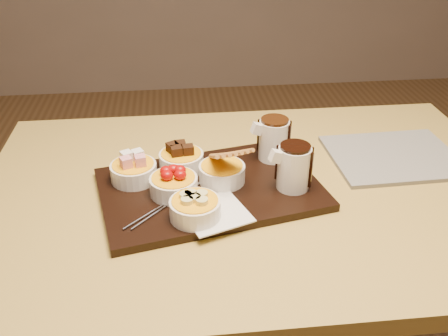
{
  "coord_description": "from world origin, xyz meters",
  "views": [
    {
      "loc": [
        -0.16,
        -0.91,
        1.35
      ],
      "look_at": [
        -0.07,
        -0.01,
        0.81
      ],
      "focal_mm": 40.0,
      "sensor_mm": 36.0,
      "label": 1
    }
  ],
  "objects": [
    {
      "name": "dining_table",
      "position": [
        0.0,
        0.0,
        0.65
      ],
      "size": [
        1.2,
        0.8,
        0.75
      ],
      "color": "#B79944",
      "rests_on": "ground"
    },
    {
      "name": "bowl_bananas",
      "position": [
        -0.14,
        -0.12,
        0.79
      ],
      "size": [
        0.1,
        0.1,
        0.04
      ],
      "primitive_type": "cylinder",
      "color": "white",
      "rests_on": "serving_board"
    },
    {
      "name": "fondue_skewers",
      "position": [
        -0.18,
        -0.06,
        0.77
      ],
      "size": [
        0.2,
        0.21,
        0.01
      ],
      "primitive_type": null,
      "rotation": [
        0.0,
        0.0,
        -0.8
      ],
      "color": "silver",
      "rests_on": "serving_board"
    },
    {
      "name": "serving_board",
      "position": [
        -0.1,
        -0.01,
        0.76
      ],
      "size": [
        0.51,
        0.39,
        0.02
      ],
      "primitive_type": "cube",
      "rotation": [
        0.0,
        0.0,
        0.21
      ],
      "color": "black",
      "rests_on": "dining_table"
    },
    {
      "name": "bowl_marshmallows",
      "position": [
        -0.26,
        0.03,
        0.79
      ],
      "size": [
        0.1,
        0.1,
        0.04
      ],
      "primitive_type": "cylinder",
      "color": "white",
      "rests_on": "serving_board"
    },
    {
      "name": "bowl_strawberries",
      "position": [
        -0.18,
        -0.04,
        0.79
      ],
      "size": [
        0.1,
        0.1,
        0.04
      ],
      "primitive_type": "cylinder",
      "color": "white",
      "rests_on": "serving_board"
    },
    {
      "name": "pitcher_milk_chocolate",
      "position": [
        0.06,
        0.09,
        0.82
      ],
      "size": [
        0.08,
        0.08,
        0.09
      ],
      "primitive_type": "cylinder",
      "rotation": [
        0.0,
        0.0,
        0.21
      ],
      "color": "silver",
      "rests_on": "serving_board"
    },
    {
      "name": "pitcher_dark_chocolate",
      "position": [
        0.08,
        -0.04,
        0.82
      ],
      "size": [
        0.08,
        0.08,
        0.09
      ],
      "primitive_type": "cylinder",
      "rotation": [
        0.0,
        0.0,
        0.21
      ],
      "color": "silver",
      "rests_on": "serving_board"
    },
    {
      "name": "bowl_cake",
      "position": [
        -0.16,
        0.07,
        0.79
      ],
      "size": [
        0.1,
        0.1,
        0.04
      ],
      "primitive_type": "cylinder",
      "color": "white",
      "rests_on": "serving_board"
    },
    {
      "name": "napkin",
      "position": [
        -0.1,
        -0.12,
        0.77
      ],
      "size": [
        0.15,
        0.15,
        0.0
      ],
      "primitive_type": "cube",
      "rotation": [
        0.0,
        0.0,
        0.35
      ],
      "color": "white",
      "rests_on": "serving_board"
    },
    {
      "name": "bowl_biscotti",
      "position": [
        -0.07,
        0.0,
        0.79
      ],
      "size": [
        0.1,
        0.1,
        0.04
      ],
      "primitive_type": "cylinder",
      "color": "white",
      "rests_on": "serving_board"
    },
    {
      "name": "newspaper",
      "position": [
        0.35,
        0.09,
        0.76
      ],
      "size": [
        0.31,
        0.25,
        0.01
      ],
      "primitive_type": "cube",
      "rotation": [
        0.0,
        0.0,
        0.03
      ],
      "color": "beige",
      "rests_on": "dining_table"
    }
  ]
}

